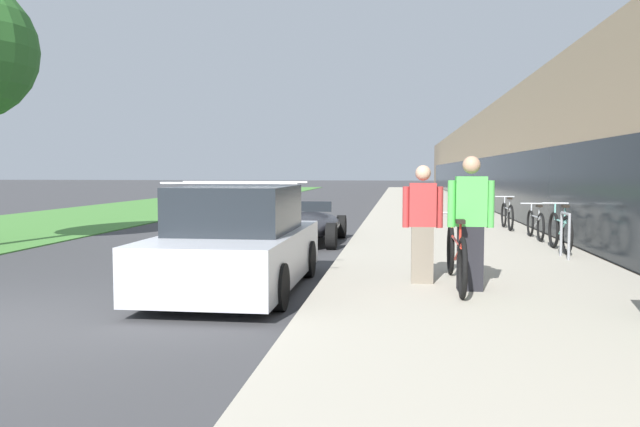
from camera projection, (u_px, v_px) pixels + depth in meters
The scene contains 12 objects.
sidewalk_slab at pixel (429, 210), 26.89m from camera, with size 4.79×70.00×0.15m.
storefront_facade at pixel (562, 162), 33.71m from camera, with size 10.01×70.00×4.52m.
lawn_strip at pixel (171, 204), 32.53m from camera, with size 7.22×70.00×0.03m.
tandem_bicycle at pixel (456, 256), 8.68m from camera, with size 0.52×2.63×0.98m.
person_rider at pixel (471, 223), 8.31m from camera, with size 0.61×0.24×1.79m.
person_bystander at pixel (423, 224), 8.87m from camera, with size 0.57×0.22×1.68m.
bike_rack_hoop at pixel (565, 230), 11.42m from camera, with size 0.05×0.60×0.84m.
cruiser_bike_nearest at pixel (560, 231), 12.40m from camera, with size 0.52×1.79×0.95m.
cruiser_bike_middle at pixel (535, 224), 14.65m from camera, with size 0.52×1.80×0.83m.
cruiser_bike_farthest at pixel (507, 215), 17.14m from camera, with size 0.52×1.81×0.89m.
parked_sedan_curbside at pixel (237, 244), 9.12m from camera, with size 1.94×4.19×1.60m.
vintage_roadster_curbside at pixel (307, 225), 15.18m from camera, with size 1.69×4.18×0.99m.
Camera 1 is at (4.51, -6.22, 1.75)m, focal length 35.00 mm.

